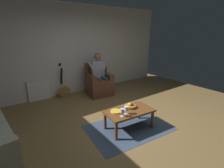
# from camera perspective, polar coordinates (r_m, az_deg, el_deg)

# --- Properties ---
(ground_plane) EXTENTS (7.53, 7.53, 0.00)m
(ground_plane) POSITION_cam_1_polar(r_m,az_deg,el_deg) (3.73, 6.22, -13.45)
(ground_plane) COLOR brown
(wall_back) EXTENTS (6.68, 0.06, 2.74)m
(wall_back) POSITION_cam_1_polar(r_m,az_deg,el_deg) (5.47, -12.36, 11.31)
(wall_back) COLOR silver
(wall_back) RESTS_ON ground
(rug) EXTENTS (1.78, 1.28, 0.01)m
(rug) POSITION_cam_1_polar(r_m,az_deg,el_deg) (3.60, 5.71, -14.60)
(rug) COLOR #36465D
(rug) RESTS_ON ground
(armchair) EXTENTS (0.81, 0.81, 0.99)m
(armchair) POSITION_cam_1_polar(r_m,az_deg,el_deg) (5.28, -4.44, 0.18)
(armchair) COLOR brown
(armchair) RESTS_ON ground
(person_seated) EXTENTS (0.66, 0.61, 1.30)m
(person_seated) POSITION_cam_1_polar(r_m,az_deg,el_deg) (5.16, -4.41, 3.88)
(person_seated) COLOR #9597A8
(person_seated) RESTS_ON ground
(coffee_table) EXTENTS (1.02, 0.62, 0.40)m
(coffee_table) POSITION_cam_1_polar(r_m,az_deg,el_deg) (3.44, 5.88, -9.83)
(coffee_table) COLOR brown
(coffee_table) RESTS_ON ground
(guitar) EXTENTS (0.36, 0.32, 1.02)m
(guitar) POSITION_cam_1_polar(r_m,az_deg,el_deg) (5.33, -16.14, -1.79)
(guitar) COLOR #AB7E49
(guitar) RESTS_ON ground
(radiator) EXTENTS (0.61, 0.06, 0.59)m
(radiator) POSITION_cam_1_polar(r_m,az_deg,el_deg) (5.26, -23.62, -2.00)
(radiator) COLOR white
(radiator) RESTS_ON ground
(wine_glass_near) EXTENTS (0.09, 0.09, 0.16)m
(wine_glass_near) POSITION_cam_1_polar(r_m,az_deg,el_deg) (3.21, 4.91, -8.40)
(wine_glass_near) COLOR silver
(wine_glass_near) RESTS_ON coffee_table
(wine_glass_far) EXTENTS (0.08, 0.08, 0.16)m
(wine_glass_far) POSITION_cam_1_polar(r_m,az_deg,el_deg) (3.12, 3.46, -9.25)
(wine_glass_far) COLOR silver
(wine_glass_far) RESTS_ON coffee_table
(fruit_bowl) EXTENTS (0.23, 0.23, 0.11)m
(fruit_bowl) POSITION_cam_1_polar(r_m,az_deg,el_deg) (3.51, 6.32, -7.39)
(fruit_bowl) COLOR olive
(fruit_bowl) RESTS_ON coffee_table
(decorative_dish) EXTENTS (0.22, 0.22, 0.02)m
(decorative_dish) POSITION_cam_1_polar(r_m,az_deg,el_deg) (3.33, 1.31, -9.30)
(decorative_dish) COLOR gold
(decorative_dish) RESTS_ON coffee_table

